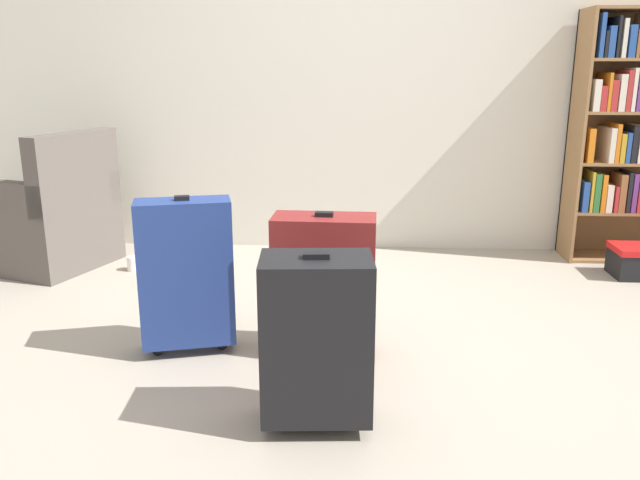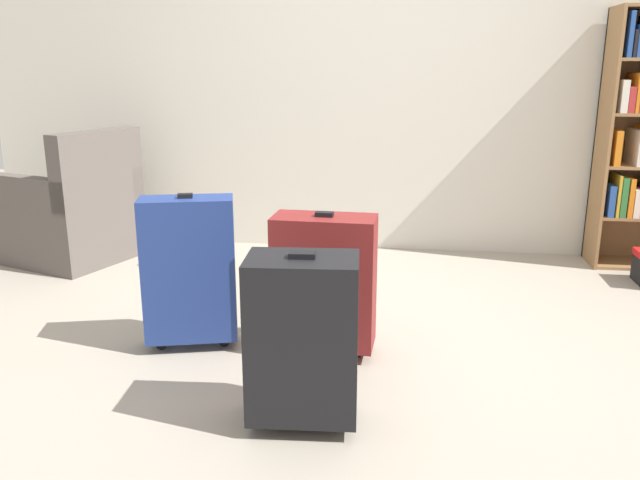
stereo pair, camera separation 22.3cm
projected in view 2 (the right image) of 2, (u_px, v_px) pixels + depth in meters
ground_plane at (348, 361)px, 2.92m from camera, size 10.03×10.03×0.00m
back_wall at (376, 66)px, 4.46m from camera, size 5.73×0.10×2.60m
armchair at (76, 215)px, 4.38m from camera, size 0.89×0.89×0.90m
mug at (153, 259)px, 4.30m from camera, size 0.12×0.08×0.10m
suitcase_dark_red at (324, 281)px, 2.92m from camera, size 0.47×0.24×0.68m
suitcase_black at (303, 337)px, 2.32m from camera, size 0.41×0.28×0.67m
suitcase_navy_blue at (189, 270)px, 2.98m from camera, size 0.46×0.29×0.74m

